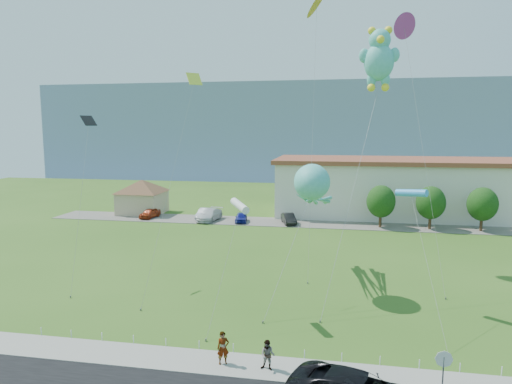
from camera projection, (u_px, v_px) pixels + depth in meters
ground at (255, 343)px, 26.74m from camera, size 160.00×160.00×0.00m
sidewalk at (246, 366)px, 24.05m from camera, size 80.00×2.50×0.10m
parking_strip at (302, 223)px, 60.86m from camera, size 70.00×6.00×0.06m
hill_ridge at (324, 129)px, 142.01m from camera, size 160.00×50.00×25.00m
pavilion at (142, 193)px, 67.60m from camera, size 9.20×9.20×5.00m
warehouse at (491, 189)px, 64.49m from camera, size 61.00×15.00×8.20m
stop_sign at (444, 364)px, 20.71m from camera, size 0.80×0.07×2.50m
rope_fence at (251, 349)px, 25.44m from camera, size 26.05×0.05×0.50m
tree_near at (381, 201)px, 57.66m from camera, size 3.60×3.60×5.47m
tree_mid at (431, 203)px, 56.60m from camera, size 3.60×3.60×5.47m
tree_far at (482, 204)px, 55.54m from camera, size 3.60×3.60×5.47m
pedestrian_left at (223, 348)px, 24.07m from camera, size 0.76×0.64×1.77m
pedestrian_right at (268, 355)px, 23.49m from camera, size 0.85×0.70×1.58m
parked_car_red at (150, 213)px, 64.25m from camera, size 2.15×4.10×1.33m
parked_car_silver at (205, 214)px, 63.47m from camera, size 1.55×4.42×1.45m
parked_car_white at (210, 215)px, 62.34m from camera, size 2.89×5.53×1.53m
parked_car_blue at (241, 217)px, 61.33m from camera, size 2.03×3.89×1.26m
parked_car_black at (289, 219)px, 60.24m from camera, size 2.62×4.37×1.36m
octopus_kite at (313, 190)px, 35.54m from camera, size 4.06×13.59×9.89m
teddy_bear_kite at (379, 57)px, 35.74m from camera, size 5.48×10.61×20.38m
small_kite_black at (87, 140)px, 36.76m from camera, size 1.47×5.75×13.57m
small_kite_purple at (405, 33)px, 39.68m from camera, size 3.58×9.68×22.07m
small_kite_orange at (317, 10)px, 41.53m from camera, size 1.80×8.86×24.62m
small_kite_yellow at (187, 108)px, 34.12m from camera, size 3.00×6.47×16.67m
small_kite_white at (239, 207)px, 29.70m from camera, size 1.50×5.28×7.94m
small_kite_cyan at (412, 194)px, 30.90m from camera, size 1.63×7.96×8.59m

